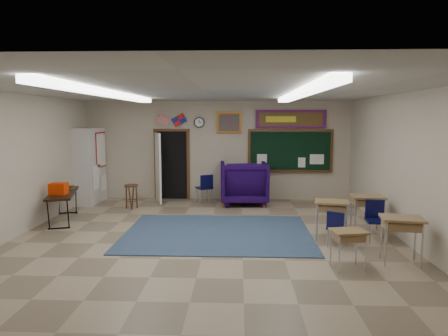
{
  "coord_description": "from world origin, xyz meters",
  "views": [
    {
      "loc": [
        0.66,
        -7.6,
        2.49
      ],
      "look_at": [
        0.31,
        1.5,
        1.34
      ],
      "focal_mm": 32.0,
      "sensor_mm": 36.0,
      "label": 1
    }
  ],
  "objects_px": {
    "student_desk_front_left": "(331,218)",
    "folding_table": "(63,205)",
    "wingback_armchair": "(244,183)",
    "student_desk_front_right": "(367,212)",
    "wooden_stool": "(132,196)"
  },
  "relations": [
    {
      "from": "student_desk_front_left",
      "to": "folding_table",
      "type": "height_order",
      "value": "folding_table"
    },
    {
      "from": "wingback_armchair",
      "to": "student_desk_front_right",
      "type": "height_order",
      "value": "wingback_armchair"
    },
    {
      "from": "wooden_stool",
      "to": "student_desk_front_left",
      "type": "bearing_deg",
      "value": -28.65
    },
    {
      "from": "folding_table",
      "to": "wooden_stool",
      "type": "relative_size",
      "value": 2.69
    },
    {
      "from": "wingback_armchair",
      "to": "wooden_stool",
      "type": "height_order",
      "value": "wingback_armchair"
    },
    {
      "from": "student_desk_front_right",
      "to": "wooden_stool",
      "type": "height_order",
      "value": "student_desk_front_right"
    },
    {
      "from": "student_desk_front_right",
      "to": "folding_table",
      "type": "distance_m",
      "value": 7.08
    },
    {
      "from": "wingback_armchair",
      "to": "wooden_stool",
      "type": "bearing_deg",
      "value": 10.18
    },
    {
      "from": "student_desk_front_left",
      "to": "wooden_stool",
      "type": "distance_m",
      "value": 5.54
    },
    {
      "from": "wingback_armchair",
      "to": "student_desk_front_left",
      "type": "distance_m",
      "value": 3.83
    },
    {
      "from": "wingback_armchair",
      "to": "folding_table",
      "type": "relative_size",
      "value": 0.76
    },
    {
      "from": "folding_table",
      "to": "wooden_stool",
      "type": "height_order",
      "value": "folding_table"
    },
    {
      "from": "wooden_stool",
      "to": "wingback_armchair",
      "type": "bearing_deg",
      "value": 13.61
    },
    {
      "from": "wingback_armchair",
      "to": "folding_table",
      "type": "bearing_deg",
      "value": 22.52
    },
    {
      "from": "wingback_armchair",
      "to": "student_desk_front_right",
      "type": "bearing_deg",
      "value": 129.21
    }
  ]
}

